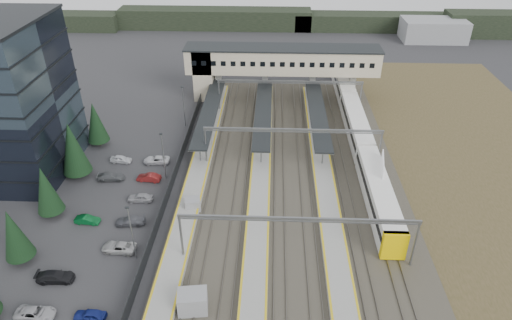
{
  "coord_description": "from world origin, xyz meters",
  "views": [
    {
      "loc": [
        8.74,
        -49.54,
        40.69
      ],
      "look_at": [
        6.35,
        9.56,
        4.0
      ],
      "focal_mm": 32.0,
      "sensor_mm": 36.0,
      "label": 1
    }
  ],
  "objects_px": {
    "footbridge": "(269,62)",
    "train": "(356,126)",
    "relay_cabin_near": "(193,302)",
    "relay_cabin_far": "(193,205)",
    "billboard": "(382,170)"
  },
  "relations": [
    {
      "from": "footbridge",
      "to": "billboard",
      "type": "xyz_separation_m",
      "value": [
        17.43,
        -34.18,
        -4.17
      ]
    },
    {
      "from": "footbridge",
      "to": "train",
      "type": "xyz_separation_m",
      "value": [
        16.3,
        -16.93,
        -5.7
      ]
    },
    {
      "from": "footbridge",
      "to": "billboard",
      "type": "height_order",
      "value": "footbridge"
    },
    {
      "from": "relay_cabin_near",
      "to": "relay_cabin_far",
      "type": "distance_m",
      "value": 18.01
    },
    {
      "from": "relay_cabin_near",
      "to": "footbridge",
      "type": "relative_size",
      "value": 0.09
    },
    {
      "from": "relay_cabin_far",
      "to": "billboard",
      "type": "height_order",
      "value": "billboard"
    },
    {
      "from": "footbridge",
      "to": "train",
      "type": "height_order",
      "value": "footbridge"
    },
    {
      "from": "relay_cabin_near",
      "to": "footbridge",
      "type": "xyz_separation_m",
      "value": [
        7.24,
        57.83,
        6.6
      ]
    },
    {
      "from": "train",
      "to": "billboard",
      "type": "xyz_separation_m",
      "value": [
        1.13,
        -17.25,
        1.53
      ]
    },
    {
      "from": "train",
      "to": "billboard",
      "type": "relative_size",
      "value": 10.24
    },
    {
      "from": "relay_cabin_near",
      "to": "train",
      "type": "xyz_separation_m",
      "value": [
        23.54,
        40.9,
        0.9
      ]
    },
    {
      "from": "relay_cabin_near",
      "to": "relay_cabin_far",
      "type": "xyz_separation_m",
      "value": [
        -2.85,
        17.78,
        -0.34
      ]
    },
    {
      "from": "train",
      "to": "footbridge",
      "type": "bearing_deg",
      "value": 133.91
    },
    {
      "from": "footbridge",
      "to": "billboard",
      "type": "relative_size",
      "value": 6.34
    },
    {
      "from": "relay_cabin_near",
      "to": "footbridge",
      "type": "distance_m",
      "value": 58.65
    }
  ]
}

